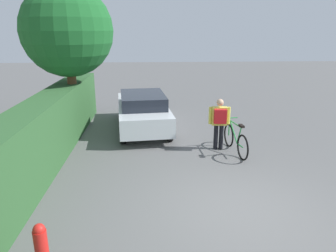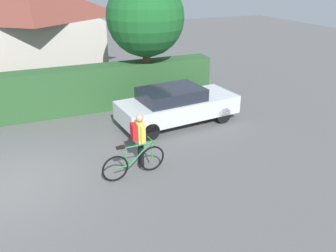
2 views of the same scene
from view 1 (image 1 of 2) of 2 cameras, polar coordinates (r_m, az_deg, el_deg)
ground_plane at (r=6.72m, az=12.50°, el=-14.81°), size 60.00×60.00×0.00m
hedge_row at (r=6.70m, az=-28.40°, el=-8.23°), size 16.09×0.90×1.75m
parked_car_near at (r=11.36m, az=-4.67°, el=2.92°), size 4.44×2.12×1.36m
bicycle at (r=9.42m, az=12.21°, el=-2.49°), size 1.80×0.50×0.97m
person_rider at (r=9.43m, az=9.38°, el=1.13°), size 0.37×0.64×1.56m
tree_kerbside at (r=11.07m, az=-17.92°, el=16.13°), size 2.98×2.98×4.97m
fire_hydrant at (r=5.34m, az=-22.13°, el=-19.82°), size 0.20×0.20×0.81m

